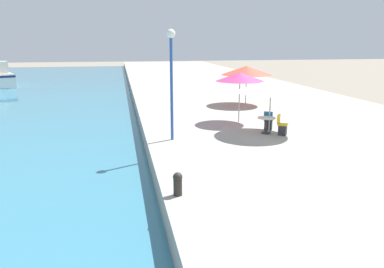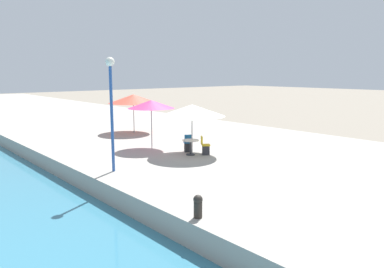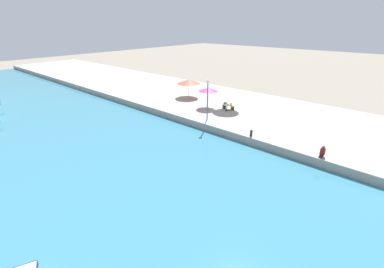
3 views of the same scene
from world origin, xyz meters
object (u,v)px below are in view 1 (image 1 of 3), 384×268
Objects in this scene: cafe_umbrella_pink at (271,86)px; cafe_umbrella_white at (240,77)px; lamppost at (171,66)px; mooring_bollard at (178,183)px; cafe_chair_left at (282,128)px; cafe_umbrella_striped at (247,70)px; cafe_chair_right at (268,123)px; cafe_table at (266,122)px.

cafe_umbrella_pink is 1.27× the size of cafe_umbrella_white.
cafe_umbrella_white is 4.93m from lamppost.
cafe_umbrella_pink is 4.93× the size of mooring_bollard.
mooring_bollard is at bearing -7.89° from cafe_chair_left.
cafe_umbrella_striped is 3.64× the size of cafe_chair_right.
cafe_umbrella_white is at bearing 62.66° from mooring_bollard.
cafe_umbrella_white is 3.89× the size of mooring_bollard.
cafe_umbrella_white is 10.16m from mooring_bollard.
cafe_chair_right is (0.36, 0.62, -0.21)m from cafe_table.
lamppost reaches higher than cafe_table.
cafe_chair_left is at bearing -52.83° from cafe_umbrella_pink.
cafe_chair_left is at bearing -97.72° from cafe_umbrella_striped.
lamppost is (-3.90, -2.92, 0.77)m from cafe_umbrella_white.
cafe_umbrella_striped is 8.58m from cafe_chair_left.
cafe_chair_right is at bearing -68.19° from cafe_umbrella_white.
cafe_chair_right is at bearing 10.81° from lamppost.
cafe_umbrella_pink is 4.03× the size of cafe_table.
cafe_umbrella_pink is 1.64m from cafe_table.
mooring_bollard is at bearing -96.51° from lamppost.
lamppost reaches higher than cafe_umbrella_pink.
cafe_chair_right reaches higher than cafe_table.
cafe_chair_left is (1.03, -3.07, -2.00)m from cafe_umbrella_white.
cafe_chair_left reaches higher than cafe_table.
cafe_chair_left reaches higher than mooring_bollard.
cafe_umbrella_striped reaches higher than cafe_table.
cafe_chair_right is 1.39× the size of mooring_bollard.
lamppost is (-4.34, -0.27, 2.56)m from cafe_table.
cafe_chair_left is 5.65m from lamppost.
cafe_umbrella_striped is at bearing 67.58° from cafe_umbrella_white.
cafe_umbrella_white reaches higher than cafe_umbrella_striped.
cafe_chair_left is 1.00× the size of cafe_chair_right.
lamppost is at bearing -138.99° from cafe_chair_right.
cafe_chair_right is at bearing -131.98° from cafe_chair_left.
cafe_umbrella_white reaches higher than cafe_umbrella_pink.
cafe_umbrella_white is at bearing 36.80° from lamppost.
cafe_umbrella_pink is at bearing -76.13° from cafe_umbrella_white.
cafe_chair_right is (0.18, 0.53, -1.83)m from cafe_umbrella_pink.
cafe_chair_left is (0.58, -0.43, -0.21)m from cafe_table.
lamppost reaches higher than mooring_bollard.
mooring_bollard is at bearing -98.05° from cafe_chair_right.
cafe_table is at bearing 51.03° from mooring_bollard.
cafe_umbrella_striped is 4.14× the size of cafe_table.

